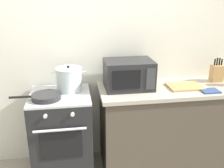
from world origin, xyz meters
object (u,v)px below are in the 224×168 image
(knife_block, at_px, (217,73))
(stove, at_px, (63,135))
(cutting_board, at_px, (185,86))
(stock_pot, at_px, (69,79))
(oven_mitt, at_px, (210,91))
(microwave, at_px, (129,74))
(frying_pan, at_px, (46,97))

(knife_block, bearing_deg, stove, -175.40)
(knife_block, bearing_deg, cutting_board, -162.17)
(stock_pot, bearing_deg, oven_mitt, -10.10)
(cutting_board, bearing_deg, stove, -179.95)
(stove, height_order, microwave, microwave)
(stock_pot, relative_size, knife_block, 1.27)
(stock_pot, relative_size, microwave, 0.70)
(microwave, bearing_deg, stove, -173.70)
(frying_pan, bearing_deg, microwave, 12.31)
(stove, height_order, frying_pan, frying_pan)
(stove, distance_m, cutting_board, 1.40)
(cutting_board, relative_size, oven_mitt, 2.00)
(stove, distance_m, oven_mitt, 1.60)
(stove, relative_size, knife_block, 3.36)
(microwave, distance_m, cutting_board, 0.62)
(stove, bearing_deg, knife_block, 4.60)
(knife_block, bearing_deg, frying_pan, -172.55)
(stove, xyz_separation_m, cutting_board, (1.32, 0.00, 0.47))
(frying_pan, distance_m, knife_block, 1.90)
(frying_pan, relative_size, knife_block, 1.74)
(stove, xyz_separation_m, frying_pan, (-0.13, -0.10, 0.48))
(stove, height_order, cutting_board, cutting_board)
(knife_block, distance_m, oven_mitt, 0.39)
(cutting_board, xyz_separation_m, knife_block, (0.44, 0.14, 0.09))
(cutting_board, relative_size, knife_block, 1.31)
(stock_pot, bearing_deg, knife_block, 1.61)
(microwave, relative_size, cutting_board, 1.39)
(stock_pot, xyz_separation_m, microwave, (0.62, -0.02, 0.03))
(cutting_board, height_order, oven_mitt, cutting_board)
(stove, bearing_deg, cutting_board, 0.05)
(stove, bearing_deg, stock_pot, 43.88)
(stock_pot, xyz_separation_m, cutting_board, (1.22, -0.09, -0.11))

